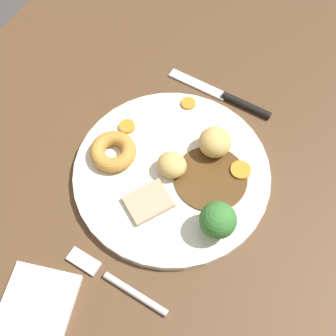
{
  "coord_description": "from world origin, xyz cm",
  "views": [
    {
      "loc": [
        -26.18,
        -12.73,
        58.39
      ],
      "look_at": [
        -0.39,
        0.42,
        6.0
      ],
      "focal_mm": 44.45,
      "sensor_mm": 36.0,
      "label": 1
    }
  ],
  "objects_px": {
    "meat_slice_main": "(148,202)",
    "broccoli_floret": "(218,220)",
    "carrot_coin_back": "(188,103)",
    "dinner_plate": "(168,174)",
    "roast_potato_right": "(215,142)",
    "yorkshire_pudding": "(113,151)",
    "carrot_coin_side": "(240,170)",
    "roast_potato_left": "(171,165)",
    "fork": "(114,280)",
    "folded_napkin": "(35,311)",
    "carrot_coin_front": "(127,127)",
    "knife": "(228,97)"
  },
  "relations": [
    {
      "from": "roast_potato_right",
      "to": "carrot_coin_side",
      "type": "relative_size",
      "value": 1.6
    },
    {
      "from": "roast_potato_left",
      "to": "carrot_coin_back",
      "type": "relative_size",
      "value": 1.86
    },
    {
      "from": "roast_potato_left",
      "to": "carrot_coin_side",
      "type": "height_order",
      "value": "roast_potato_left"
    },
    {
      "from": "dinner_plate",
      "to": "fork",
      "type": "height_order",
      "value": "dinner_plate"
    },
    {
      "from": "roast_potato_right",
      "to": "carrot_coin_front",
      "type": "relative_size",
      "value": 1.94
    },
    {
      "from": "carrot_coin_front",
      "to": "knife",
      "type": "bearing_deg",
      "value": -40.68
    },
    {
      "from": "broccoli_floret",
      "to": "fork",
      "type": "xyz_separation_m",
      "value": [
        -0.12,
        0.09,
        -0.04
      ]
    },
    {
      "from": "yorkshire_pudding",
      "to": "roast_potato_left",
      "type": "height_order",
      "value": "roast_potato_left"
    },
    {
      "from": "roast_potato_left",
      "to": "meat_slice_main",
      "type": "bearing_deg",
      "value": 175.51
    },
    {
      "from": "dinner_plate",
      "to": "carrot_coin_front",
      "type": "distance_m",
      "value": 0.1
    },
    {
      "from": "meat_slice_main",
      "to": "carrot_coin_back",
      "type": "distance_m",
      "value": 0.18
    },
    {
      "from": "yorkshire_pudding",
      "to": "carrot_coin_side",
      "type": "distance_m",
      "value": 0.19
    },
    {
      "from": "roast_potato_left",
      "to": "fork",
      "type": "distance_m",
      "value": 0.18
    },
    {
      "from": "carrot_coin_side",
      "to": "fork",
      "type": "bearing_deg",
      "value": 158.41
    },
    {
      "from": "roast_potato_right",
      "to": "folded_napkin",
      "type": "distance_m",
      "value": 0.33
    },
    {
      "from": "carrot_coin_side",
      "to": "folded_napkin",
      "type": "distance_m",
      "value": 0.34
    },
    {
      "from": "meat_slice_main",
      "to": "yorkshire_pudding",
      "type": "height_order",
      "value": "yorkshire_pudding"
    },
    {
      "from": "roast_potato_left",
      "to": "folded_napkin",
      "type": "bearing_deg",
      "value": 165.76
    },
    {
      "from": "roast_potato_right",
      "to": "folded_napkin",
      "type": "xyz_separation_m",
      "value": [
        -0.31,
        0.1,
        -0.03
      ]
    },
    {
      "from": "carrot_coin_side",
      "to": "fork",
      "type": "height_order",
      "value": "carrot_coin_side"
    },
    {
      "from": "yorkshire_pudding",
      "to": "carrot_coin_side",
      "type": "xyz_separation_m",
      "value": [
        0.06,
        -0.18,
        -0.01
      ]
    },
    {
      "from": "carrot_coin_back",
      "to": "knife",
      "type": "relative_size",
      "value": 0.13
    },
    {
      "from": "meat_slice_main",
      "to": "broccoli_floret",
      "type": "height_order",
      "value": "broccoli_floret"
    },
    {
      "from": "carrot_coin_side",
      "to": "knife",
      "type": "relative_size",
      "value": 0.16
    },
    {
      "from": "roast_potato_left",
      "to": "dinner_plate",
      "type": "bearing_deg",
      "value": 130.45
    },
    {
      "from": "roast_potato_right",
      "to": "carrot_coin_back",
      "type": "xyz_separation_m",
      "value": [
        0.06,
        0.07,
        -0.02
      ]
    },
    {
      "from": "dinner_plate",
      "to": "roast_potato_right",
      "type": "distance_m",
      "value": 0.08
    },
    {
      "from": "dinner_plate",
      "to": "broccoli_floret",
      "type": "xyz_separation_m",
      "value": [
        -0.05,
        -0.1,
        0.04
      ]
    },
    {
      "from": "carrot_coin_front",
      "to": "carrot_coin_side",
      "type": "bearing_deg",
      "value": -87.66
    },
    {
      "from": "carrot_coin_side",
      "to": "broccoli_floret",
      "type": "relative_size",
      "value": 0.54
    },
    {
      "from": "fork",
      "to": "yorkshire_pudding",
      "type": "bearing_deg",
      "value": -55.69
    },
    {
      "from": "dinner_plate",
      "to": "meat_slice_main",
      "type": "bearing_deg",
      "value": 178.63
    },
    {
      "from": "dinner_plate",
      "to": "fork",
      "type": "xyz_separation_m",
      "value": [
        -0.17,
        -0.01,
        -0.0
      ]
    },
    {
      "from": "carrot_coin_front",
      "to": "carrot_coin_back",
      "type": "height_order",
      "value": "carrot_coin_front"
    },
    {
      "from": "carrot_coin_back",
      "to": "broccoli_floret",
      "type": "distance_m",
      "value": 0.22
    },
    {
      "from": "yorkshire_pudding",
      "to": "broccoli_floret",
      "type": "relative_size",
      "value": 1.23
    },
    {
      "from": "dinner_plate",
      "to": "meat_slice_main",
      "type": "height_order",
      "value": "meat_slice_main"
    },
    {
      "from": "dinner_plate",
      "to": "meat_slice_main",
      "type": "distance_m",
      "value": 0.06
    },
    {
      "from": "meat_slice_main",
      "to": "roast_potato_right",
      "type": "height_order",
      "value": "roast_potato_right"
    },
    {
      "from": "yorkshire_pudding",
      "to": "carrot_coin_side",
      "type": "bearing_deg",
      "value": -71.45
    },
    {
      "from": "meat_slice_main",
      "to": "carrot_coin_back",
      "type": "xyz_separation_m",
      "value": [
        0.18,
        0.03,
        -0.0
      ]
    },
    {
      "from": "carrot_coin_side",
      "to": "folded_napkin",
      "type": "xyz_separation_m",
      "value": [
        -0.3,
        0.15,
        -0.01
      ]
    },
    {
      "from": "broccoli_floret",
      "to": "fork",
      "type": "relative_size",
      "value": 0.36
    },
    {
      "from": "carrot_coin_front",
      "to": "yorkshire_pudding",
      "type": "bearing_deg",
      "value": -172.22
    },
    {
      "from": "carrot_coin_back",
      "to": "broccoli_floret",
      "type": "height_order",
      "value": "broccoli_floret"
    },
    {
      "from": "dinner_plate",
      "to": "folded_napkin",
      "type": "xyz_separation_m",
      "value": [
        -0.25,
        0.06,
        -0.0
      ]
    },
    {
      "from": "meat_slice_main",
      "to": "fork",
      "type": "relative_size",
      "value": 0.4
    },
    {
      "from": "meat_slice_main",
      "to": "carrot_coin_front",
      "type": "xyz_separation_m",
      "value": [
        0.1,
        0.09,
        -0.0
      ]
    },
    {
      "from": "carrot_coin_back",
      "to": "broccoli_floret",
      "type": "relative_size",
      "value": 0.42
    },
    {
      "from": "carrot_coin_back",
      "to": "fork",
      "type": "xyz_separation_m",
      "value": [
        -0.3,
        -0.03,
        -0.01
      ]
    }
  ]
}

